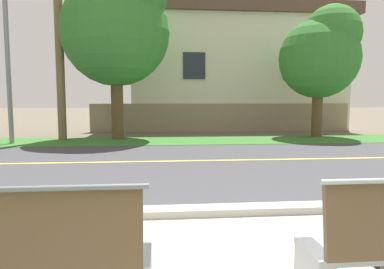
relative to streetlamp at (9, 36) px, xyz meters
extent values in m
plane|color=#665B4C|center=(5.77, -2.84, -3.80)|extent=(140.00, 140.00, 0.00)
cube|color=#ADA89E|center=(5.77, -8.49, -3.75)|extent=(44.00, 0.30, 0.11)
cube|color=#424247|center=(5.77, -4.34, -3.80)|extent=(52.00, 8.00, 0.01)
cube|color=#E0CC4C|center=(5.77, -4.34, -3.79)|extent=(48.00, 0.14, 0.01)
cube|color=#38702D|center=(5.77, 0.19, -3.79)|extent=(48.00, 2.80, 0.02)
cube|color=black|center=(7.26, -10.14, -3.77)|extent=(0.09, 0.24, 0.07)
cylinder|color=gray|center=(0.00, -0.21, -0.50)|extent=(0.16, 0.16, 6.61)
cylinder|color=brown|center=(3.57, 1.04, -2.48)|extent=(0.48, 0.48, 2.64)
sphere|color=#33752D|center=(3.57, 1.04, 0.42)|extent=(4.22, 4.22, 4.22)
cylinder|color=brown|center=(11.92, 1.11, -2.77)|extent=(0.43, 0.43, 2.06)
sphere|color=#33752D|center=(11.92, 1.11, -0.50)|extent=(3.30, 3.30, 3.30)
sphere|color=#33752D|center=(12.33, 0.86, 0.48)|extent=(2.31, 2.31, 2.31)
cylinder|color=brown|center=(1.45, 0.93, 1.05)|extent=(0.32, 0.32, 9.70)
cube|color=gray|center=(8.40, 4.13, -3.10)|extent=(13.00, 0.36, 1.40)
cube|color=beige|center=(9.50, 7.33, -0.84)|extent=(11.24, 6.40, 5.92)
cube|color=brown|center=(9.50, 7.33, 2.42)|extent=(12.14, 6.91, 0.60)
cube|color=#232833|center=(6.97, 4.10, -0.55)|extent=(1.10, 0.06, 1.30)
cube|color=#232833|center=(12.03, 4.10, -0.55)|extent=(1.10, 0.06, 1.30)
camera|label=1|loc=(5.28, -12.93, -2.28)|focal=32.15mm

